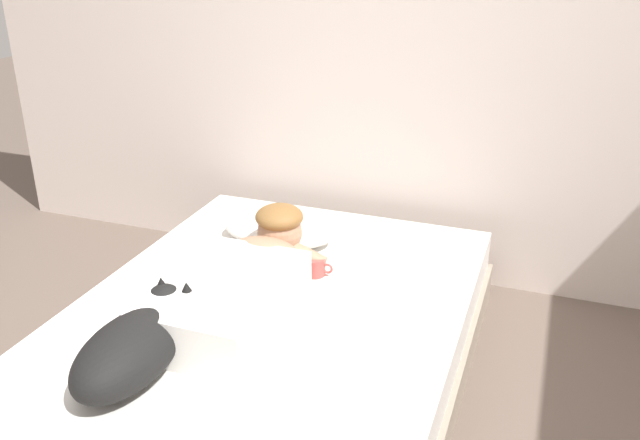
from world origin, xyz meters
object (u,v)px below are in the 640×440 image
at_px(bed, 270,346).
at_px(pillow, 279,230).
at_px(cell_phone, 180,336).
at_px(dog, 134,346).
at_px(person_lying, 242,281).
at_px(coffee_cup, 315,266).

xyz_separation_m(bed, pillow, (-0.19, 0.55, 0.24)).
relative_size(bed, cell_phone, 14.32).
bearing_deg(pillow, dog, -92.03).
height_order(pillow, cell_phone, pillow).
bearing_deg(dog, person_lying, 74.70).
height_order(bed, person_lying, person_lying).
bearing_deg(person_lying, cell_phone, -112.29).
bearing_deg(pillow, person_lying, -80.31).
distance_m(dog, coffee_cup, 0.88).
height_order(bed, cell_phone, cell_phone).
relative_size(person_lying, coffee_cup, 7.36).
bearing_deg(coffee_cup, bed, -104.55).
height_order(person_lying, dog, person_lying).
height_order(bed, pillow, pillow).
bearing_deg(coffee_cup, dog, -110.49).
bearing_deg(bed, dog, -113.72).
bearing_deg(bed, pillow, 109.14).
bearing_deg(cell_phone, dog, -96.09).
relative_size(pillow, dog, 0.90).
height_order(bed, dog, dog).
xyz_separation_m(person_lying, cell_phone, (-0.11, -0.27, -0.10)).
bearing_deg(person_lying, pillow, 99.69).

